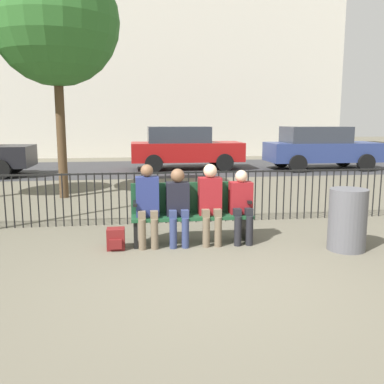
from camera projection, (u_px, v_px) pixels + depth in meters
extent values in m
plane|color=#605B4C|center=(211.00, 283.00, 4.98)|extent=(80.00, 80.00, 0.00)
cube|color=#194728|center=(192.00, 216.00, 6.51)|extent=(1.83, 0.45, 0.05)
cube|color=#194728|center=(190.00, 197.00, 6.66)|extent=(1.83, 0.05, 0.47)
cube|color=black|center=(136.00, 233.00, 6.43)|extent=(0.06, 0.38, 0.40)
cube|color=black|center=(246.00, 229.00, 6.66)|extent=(0.06, 0.38, 0.40)
cube|color=black|center=(135.00, 203.00, 6.36)|extent=(0.06, 0.38, 0.04)
cube|color=black|center=(247.00, 200.00, 6.59)|extent=(0.06, 0.38, 0.04)
cylinder|color=brown|center=(142.00, 235.00, 6.22)|extent=(0.11, 0.11, 0.45)
cylinder|color=brown|center=(155.00, 234.00, 6.25)|extent=(0.11, 0.11, 0.45)
cube|color=brown|center=(142.00, 215.00, 6.28)|extent=(0.11, 0.20, 0.12)
cube|color=brown|center=(154.00, 214.00, 6.30)|extent=(0.11, 0.20, 0.12)
cube|color=navy|center=(147.00, 196.00, 6.37)|extent=(0.34, 0.22, 0.60)
sphere|color=brown|center=(147.00, 171.00, 6.28)|extent=(0.19, 0.19, 0.19)
cylinder|color=navy|center=(173.00, 233.00, 6.29)|extent=(0.11, 0.11, 0.45)
cylinder|color=navy|center=(185.00, 233.00, 6.31)|extent=(0.11, 0.11, 0.45)
cube|color=navy|center=(172.00, 214.00, 6.34)|extent=(0.11, 0.20, 0.12)
cube|color=navy|center=(185.00, 213.00, 6.36)|extent=(0.11, 0.20, 0.12)
cube|color=black|center=(178.00, 199.00, 6.43)|extent=(0.34, 0.22, 0.50)
sphere|color=brown|center=(178.00, 176.00, 6.36)|extent=(0.21, 0.21, 0.21)
cylinder|color=brown|center=(206.00, 232.00, 6.35)|extent=(0.11, 0.11, 0.45)
cylinder|color=brown|center=(218.00, 232.00, 6.37)|extent=(0.11, 0.11, 0.45)
cube|color=brown|center=(205.00, 213.00, 6.40)|extent=(0.11, 0.20, 0.12)
cube|color=brown|center=(217.00, 212.00, 6.43)|extent=(0.11, 0.20, 0.12)
cube|color=maroon|center=(210.00, 196.00, 6.49)|extent=(0.34, 0.22, 0.57)
sphere|color=beige|center=(210.00, 171.00, 6.41)|extent=(0.21, 0.21, 0.21)
cylinder|color=black|center=(238.00, 231.00, 6.41)|extent=(0.11, 0.11, 0.45)
cylinder|color=black|center=(249.00, 231.00, 6.44)|extent=(0.11, 0.11, 0.45)
cube|color=black|center=(237.00, 212.00, 6.47)|extent=(0.11, 0.20, 0.12)
cube|color=black|center=(248.00, 212.00, 6.49)|extent=(0.11, 0.20, 0.12)
cube|color=maroon|center=(241.00, 198.00, 6.57)|extent=(0.34, 0.22, 0.49)
sphere|color=beige|center=(241.00, 176.00, 6.49)|extent=(0.18, 0.18, 0.18)
cube|color=maroon|center=(116.00, 239.00, 6.26)|extent=(0.26, 0.23, 0.31)
cube|color=maroon|center=(116.00, 244.00, 6.14)|extent=(0.18, 0.04, 0.14)
cylinder|color=black|center=(5.00, 202.00, 7.41)|extent=(0.02, 0.02, 0.95)
cylinder|color=black|center=(13.00, 201.00, 7.43)|extent=(0.02, 0.02, 0.95)
cylinder|color=black|center=(21.00, 201.00, 7.45)|extent=(0.02, 0.02, 0.95)
cylinder|color=black|center=(30.00, 201.00, 7.47)|extent=(0.02, 0.02, 0.95)
cylinder|color=black|center=(38.00, 201.00, 7.49)|extent=(0.02, 0.02, 0.95)
cylinder|color=black|center=(46.00, 201.00, 7.50)|extent=(0.02, 0.02, 0.95)
cylinder|color=black|center=(55.00, 200.00, 7.52)|extent=(0.02, 0.02, 0.95)
cylinder|color=black|center=(63.00, 200.00, 7.54)|extent=(0.02, 0.02, 0.95)
cylinder|color=black|center=(71.00, 200.00, 7.56)|extent=(0.02, 0.02, 0.95)
cylinder|color=black|center=(79.00, 200.00, 7.58)|extent=(0.02, 0.02, 0.95)
cylinder|color=black|center=(87.00, 200.00, 7.60)|extent=(0.02, 0.02, 0.95)
cylinder|color=black|center=(95.00, 199.00, 7.62)|extent=(0.02, 0.02, 0.95)
cylinder|color=black|center=(103.00, 199.00, 7.63)|extent=(0.02, 0.02, 0.95)
cylinder|color=black|center=(111.00, 199.00, 7.65)|extent=(0.02, 0.02, 0.95)
cylinder|color=black|center=(119.00, 199.00, 7.67)|extent=(0.02, 0.02, 0.95)
cylinder|color=black|center=(127.00, 199.00, 7.69)|extent=(0.02, 0.02, 0.95)
cylinder|color=black|center=(135.00, 198.00, 7.71)|extent=(0.02, 0.02, 0.95)
cylinder|color=black|center=(143.00, 198.00, 7.73)|extent=(0.02, 0.02, 0.95)
cylinder|color=black|center=(150.00, 198.00, 7.75)|extent=(0.02, 0.02, 0.95)
cylinder|color=black|center=(158.00, 198.00, 7.77)|extent=(0.02, 0.02, 0.95)
cylinder|color=black|center=(166.00, 198.00, 7.78)|extent=(0.02, 0.02, 0.95)
cylinder|color=black|center=(173.00, 197.00, 7.80)|extent=(0.02, 0.02, 0.95)
cylinder|color=black|center=(181.00, 197.00, 7.82)|extent=(0.02, 0.02, 0.95)
cylinder|color=black|center=(189.00, 197.00, 7.84)|extent=(0.02, 0.02, 0.95)
cylinder|color=black|center=(196.00, 197.00, 7.86)|extent=(0.02, 0.02, 0.95)
cylinder|color=black|center=(204.00, 197.00, 7.88)|extent=(0.02, 0.02, 0.95)
cylinder|color=black|center=(211.00, 197.00, 7.90)|extent=(0.02, 0.02, 0.95)
cylinder|color=black|center=(218.00, 196.00, 7.91)|extent=(0.02, 0.02, 0.95)
cylinder|color=black|center=(226.00, 196.00, 7.93)|extent=(0.02, 0.02, 0.95)
cylinder|color=black|center=(233.00, 196.00, 7.95)|extent=(0.02, 0.02, 0.95)
cylinder|color=black|center=(241.00, 196.00, 7.97)|extent=(0.02, 0.02, 0.95)
cylinder|color=black|center=(248.00, 196.00, 7.99)|extent=(0.02, 0.02, 0.95)
cylinder|color=black|center=(255.00, 195.00, 8.01)|extent=(0.02, 0.02, 0.95)
cylinder|color=black|center=(262.00, 195.00, 8.03)|extent=(0.02, 0.02, 0.95)
cylinder|color=black|center=(270.00, 195.00, 8.04)|extent=(0.02, 0.02, 0.95)
cylinder|color=black|center=(277.00, 195.00, 8.06)|extent=(0.02, 0.02, 0.95)
cylinder|color=black|center=(284.00, 195.00, 8.08)|extent=(0.02, 0.02, 0.95)
cylinder|color=black|center=(291.00, 195.00, 8.10)|extent=(0.02, 0.02, 0.95)
cylinder|color=black|center=(298.00, 194.00, 8.12)|extent=(0.02, 0.02, 0.95)
cylinder|color=black|center=(305.00, 194.00, 8.14)|extent=(0.02, 0.02, 0.95)
cylinder|color=black|center=(312.00, 194.00, 8.16)|extent=(0.02, 0.02, 0.95)
cylinder|color=black|center=(319.00, 194.00, 8.18)|extent=(0.02, 0.02, 0.95)
cylinder|color=black|center=(326.00, 194.00, 8.19)|extent=(0.02, 0.02, 0.95)
cylinder|color=black|center=(333.00, 194.00, 8.21)|extent=(0.02, 0.02, 0.95)
cylinder|color=black|center=(340.00, 193.00, 8.23)|extent=(0.02, 0.02, 0.95)
cylinder|color=black|center=(347.00, 193.00, 8.25)|extent=(0.02, 0.02, 0.95)
cylinder|color=black|center=(353.00, 193.00, 8.27)|extent=(0.02, 0.02, 0.95)
cylinder|color=black|center=(360.00, 193.00, 8.29)|extent=(0.02, 0.02, 0.95)
cylinder|color=black|center=(367.00, 193.00, 8.31)|extent=(0.02, 0.02, 0.95)
cylinder|color=black|center=(374.00, 193.00, 8.32)|extent=(0.02, 0.02, 0.95)
cylinder|color=black|center=(380.00, 192.00, 8.34)|extent=(0.02, 0.02, 0.95)
cube|color=black|center=(182.00, 173.00, 7.75)|extent=(9.00, 0.03, 0.03)
cylinder|color=#4C3823|center=(61.00, 129.00, 10.17)|extent=(0.21, 0.21, 3.30)
sphere|color=#2D6628|center=(55.00, 21.00, 9.76)|extent=(2.92, 2.92, 2.92)
cube|color=#333335|center=(156.00, 168.00, 16.70)|extent=(24.00, 6.00, 0.01)
cube|color=maroon|center=(187.00, 152.00, 16.33)|extent=(4.20, 1.70, 0.70)
cube|color=#2D333D|center=(178.00, 134.00, 16.18)|extent=(2.31, 1.56, 0.60)
cylinder|color=black|center=(225.00, 162.00, 15.72)|extent=(0.64, 0.20, 0.64)
cylinder|color=black|center=(216.00, 158.00, 17.42)|extent=(0.64, 0.20, 0.64)
cylinder|color=black|center=(154.00, 163.00, 15.37)|extent=(0.64, 0.20, 0.64)
cylinder|color=black|center=(152.00, 159.00, 17.07)|extent=(0.64, 0.20, 0.64)
cylinder|color=black|center=(0.00, 169.00, 13.51)|extent=(0.64, 0.20, 0.64)
cylinder|color=black|center=(15.00, 164.00, 15.21)|extent=(0.64, 0.20, 0.64)
cube|color=navy|center=(322.00, 152.00, 16.22)|extent=(4.20, 1.70, 0.70)
cube|color=#2D333D|center=(315.00, 135.00, 16.07)|extent=(2.31, 1.56, 0.60)
cylinder|color=black|center=(366.00, 163.00, 15.60)|extent=(0.64, 0.20, 0.64)
cylinder|color=black|center=(343.00, 159.00, 17.30)|extent=(0.64, 0.20, 0.64)
cylinder|color=black|center=(298.00, 164.00, 15.25)|extent=(0.64, 0.20, 0.64)
cylinder|color=black|center=(281.00, 159.00, 16.95)|extent=(0.64, 0.20, 0.64)
cube|color=beige|center=(147.00, 20.00, 23.31)|extent=(20.00, 6.00, 14.45)
cylinder|color=#56565B|center=(347.00, 220.00, 6.18)|extent=(0.54, 0.54, 0.90)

